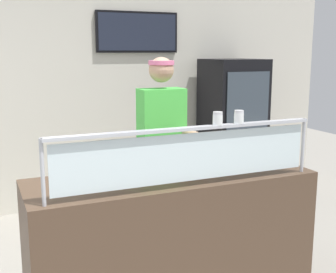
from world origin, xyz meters
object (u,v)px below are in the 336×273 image
object	(u,v)px
pepper_flake_shaker	(239,118)
drink_fridge	(232,129)
pizza_server	(187,167)
parmesan_shaker	(218,119)
pizza_tray	(185,169)
worker_figure	(162,147)

from	to	relation	value
pepper_flake_shaker	drink_fridge	xyz separation A→B (m)	(1.31, 2.18, -0.52)
pizza_server	pepper_flake_shaker	world-z (taller)	pepper_flake_shaker
pizza_server	parmesan_shaker	bearing A→B (deg)	-87.46
parmesan_shaker	pizza_server	bearing A→B (deg)	99.75
pizza_tray	parmesan_shaker	size ratio (longest dim) A/B	5.19
worker_figure	drink_fridge	distance (m)	1.91
drink_fridge	pepper_flake_shaker	bearing A→B (deg)	-121.02
pizza_server	pepper_flake_shaker	distance (m)	0.55
worker_figure	pepper_flake_shaker	bearing A→B (deg)	-81.24
parmesan_shaker	pizza_tray	bearing A→B (deg)	100.73
worker_figure	drink_fridge	xyz separation A→B (m)	(1.45, 1.22, -0.15)
pizza_tray	parmesan_shaker	world-z (taller)	parmesan_shaker
pepper_flake_shaker	worker_figure	world-z (taller)	worker_figure
pizza_tray	pizza_server	size ratio (longest dim) A/B	1.58
pizza_server	worker_figure	distance (m)	0.63
parmesan_shaker	worker_figure	bearing A→B (deg)	89.20
drink_fridge	parmesan_shaker	bearing A→B (deg)	-124.02
pizza_tray	pepper_flake_shaker	xyz separation A→B (m)	(0.22, -0.34, 0.41)
pizza_server	parmesan_shaker	distance (m)	0.51
worker_figure	drink_fridge	bearing A→B (deg)	40.04
pizza_tray	pizza_server	bearing A→B (deg)	-64.70
pepper_flake_shaker	worker_figure	xyz separation A→B (m)	(-0.15, 0.95, -0.37)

